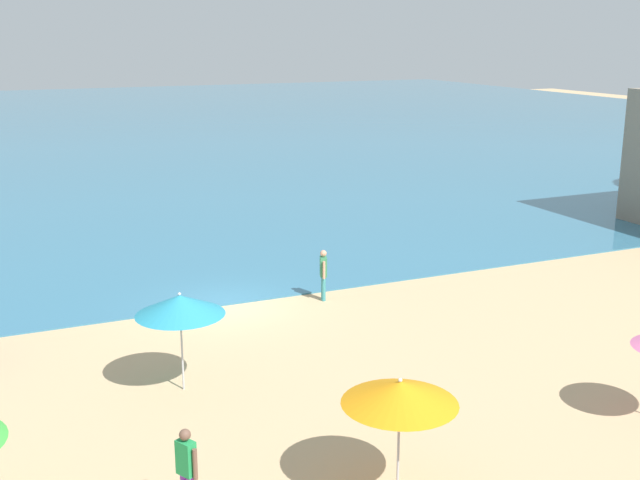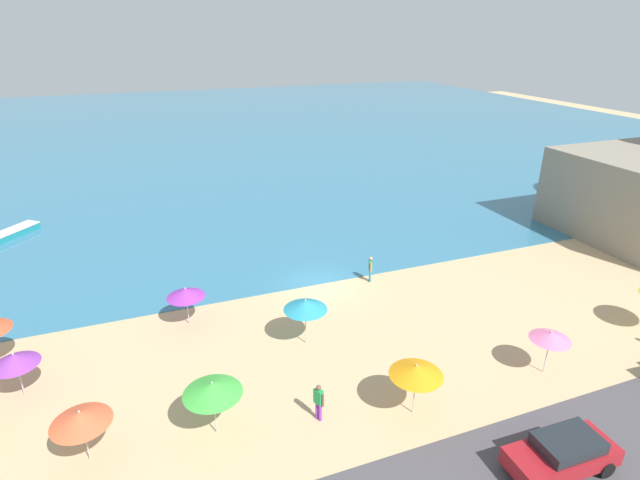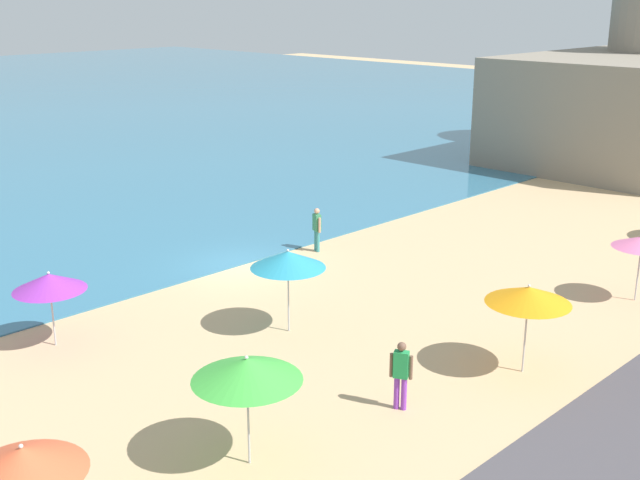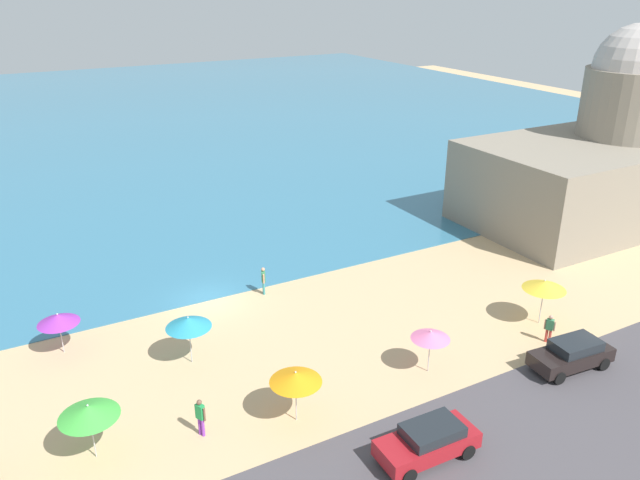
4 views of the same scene
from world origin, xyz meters
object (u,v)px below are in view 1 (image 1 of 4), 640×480
(bather_0, at_px, (186,467))
(bather_2, at_px, (323,272))
(beach_umbrella_2, at_px, (180,305))
(beach_umbrella_6, at_px, (400,393))

(bather_0, height_order, bather_2, bather_0)
(bather_0, distance_m, bather_2, 12.78)
(beach_umbrella_2, xyz_separation_m, bather_2, (6.14, 4.96, -1.28))
(bather_2, bearing_deg, beach_umbrella_2, -141.07)
(beach_umbrella_6, xyz_separation_m, bather_0, (-3.91, 1.04, -1.21))
(beach_umbrella_6, bearing_deg, beach_umbrella_2, 111.85)
(beach_umbrella_2, height_order, beach_umbrella_6, beach_umbrella_2)
(beach_umbrella_2, distance_m, bather_0, 5.72)
(bather_0, bearing_deg, beach_umbrella_2, 76.26)
(beach_umbrella_2, xyz_separation_m, bather_0, (-1.32, -5.41, -1.27))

